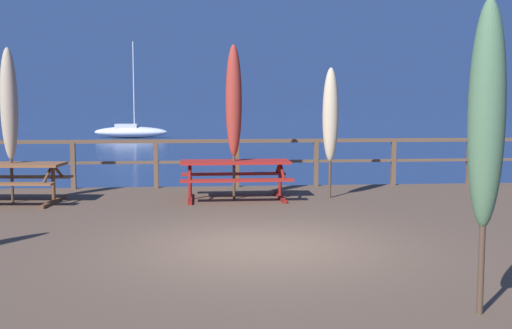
{
  "coord_description": "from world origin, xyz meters",
  "views": [
    {
      "loc": [
        -0.78,
        -8.08,
        2.72
      ],
      "look_at": [
        0.0,
        0.91,
        1.84
      ],
      "focal_mm": 43.51,
      "sensor_mm": 36.0,
      "label": 1
    }
  ],
  "objects": [
    {
      "name": "picnic_table_front_left",
      "position": [
        -4.47,
        3.98,
        1.4
      ],
      "size": [
        2.19,
        1.58,
        0.78
      ],
      "color": "brown",
      "rests_on": "wooden_deck"
    },
    {
      "name": "sailboat_distant",
      "position": [
        -6.56,
        42.96,
        0.51
      ],
      "size": [
        6.17,
        2.45,
        7.72
      ],
      "color": "silver",
      "rests_on": "ground"
    },
    {
      "name": "patio_umbrella_short_back",
      "position": [
        1.77,
        4.12,
        2.5
      ],
      "size": [
        0.32,
        0.32,
        2.6
      ],
      "color": "#4C3828",
      "rests_on": "wooden_deck"
    },
    {
      "name": "picnic_table_mid_left",
      "position": [
        -0.13,
        4.13,
        1.41
      ],
      "size": [
        2.17,
        1.42,
        0.78
      ],
      "color": "maroon",
      "rests_on": "wooden_deck"
    },
    {
      "name": "patio_umbrella_tall_mid_right",
      "position": [
        -0.16,
        4.09,
        2.77
      ],
      "size": [
        0.32,
        0.32,
        3.04
      ],
      "color": "#4C3828",
      "rests_on": "wooden_deck"
    },
    {
      "name": "wooden_deck",
      "position": [
        0.0,
        0.0,
        0.42
      ],
      "size": [
        14.89,
        12.16,
        0.84
      ],
      "primitive_type": "cube",
      "color": "brown",
      "rests_on": "ground"
    },
    {
      "name": "patio_umbrella_tall_front",
      "position": [
        -4.41,
        4.03,
        2.71
      ],
      "size": [
        0.32,
        0.32,
        2.94
      ],
      "color": "#4C3828",
      "rests_on": "wooden_deck"
    },
    {
      "name": "railing_waterside_far",
      "position": [
        -0.0,
        5.93,
        1.59
      ],
      "size": [
        14.69,
        0.1,
        1.09
      ],
      "color": "brown",
      "rests_on": "wooden_deck"
    },
    {
      "name": "patio_umbrella_short_front",
      "position": [
        1.69,
        -2.85,
        2.62
      ],
      "size": [
        0.32,
        0.32,
        2.79
      ],
      "color": "#4C3828",
      "rests_on": "wooden_deck"
    },
    {
      "name": "ground_plane",
      "position": [
        0.0,
        0.0,
        0.0
      ],
      "size": [
        600.0,
        600.0,
        0.0
      ],
      "primitive_type": "plane",
      "color": "navy"
    }
  ]
}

